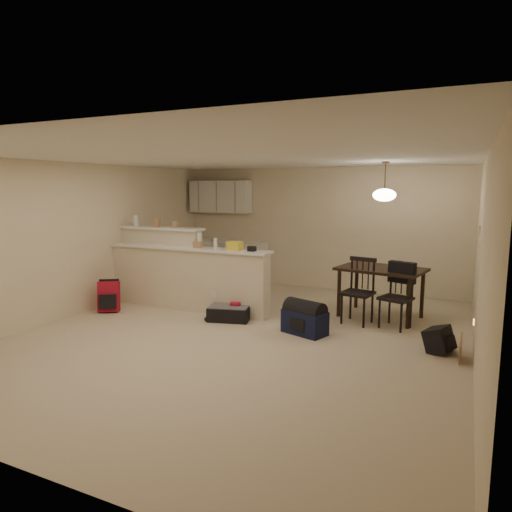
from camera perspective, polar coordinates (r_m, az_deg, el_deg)
The scene contains 22 objects.
room at distance 6.34m, azimuth -1.86°, elevation 0.89°, with size 7.00×7.02×2.50m.
breakfast_bar at distance 8.17m, azimuth -9.76°, elevation -2.07°, with size 3.08×0.58×1.39m.
upper_cabinets at distance 10.25m, azimuth -4.48°, elevation 7.41°, with size 1.40×0.34×0.70m, color white.
kitchen_counter at distance 10.17m, azimuth -3.77°, elevation -0.80°, with size 1.80×0.60×0.90m, color white.
thermostat at distance 7.18m, azimuth 26.12°, elevation 2.92°, with size 0.02×0.12×0.12m, color beige.
jar at distance 8.77m, azimuth -14.78°, elevation 4.30°, with size 0.10×0.10×0.20m, color silver.
cereal_box at distance 8.47m, azimuth -12.26°, elevation 4.11°, with size 0.10×0.07×0.16m, color #AA7D58.
small_box at distance 8.25m, azimuth -10.12°, elevation 3.92°, with size 0.08×0.06×0.12m, color #AA7D58.
bottle_a at distance 7.73m, azimuth -7.11°, elevation 1.98°, with size 0.07×0.07×0.26m, color silver.
bottle_b at distance 7.57m, azimuth -5.10°, elevation 1.57°, with size 0.06×0.06×0.18m, color silver.
bag_lump at distance 7.40m, azimuth -2.67°, elevation 1.28°, with size 0.22×0.18×0.14m, color #AA7D58.
pouch at distance 7.27m, azimuth -0.52°, elevation 0.92°, with size 0.12×0.10×0.08m, color #AA7D58.
extra_item_x at distance 7.75m, azimuth -7.29°, elevation 1.45°, with size 0.14×0.10×0.11m, color #AA7D58.
dining_table at distance 7.62m, azimuth 15.37°, elevation -2.17°, with size 1.45×1.10×0.82m.
pendant_lamp at distance 7.50m, azimuth 15.76°, elevation 7.42°, with size 0.36×0.36×0.62m.
dining_chair_near at distance 7.23m, azimuth 12.57°, elevation -4.32°, with size 0.45×0.42×1.02m, color black, non-canonical shape.
dining_chair_far at distance 7.14m, azimuth 17.08°, elevation -4.86°, with size 0.42×0.40×0.97m, color black, non-canonical shape.
suitcase at distance 7.34m, azimuth -3.35°, elevation -7.17°, with size 0.64×0.42×0.22m, color black.
red_backpack at distance 8.19m, azimuth -17.91°, elevation -4.84°, with size 0.34×0.21×0.52m, color #AC132A.
navy_duffel at distance 6.69m, azimuth 6.11°, elevation -8.23°, with size 0.62×0.34×0.34m, color #101634.
black_daypack at distance 6.40m, azimuth 21.89°, elevation -9.70°, with size 0.36×0.25×0.32m, color black.
cardboard_sheet at distance 6.18m, azimuth 24.19°, elevation -10.61°, with size 0.38×0.02×0.29m, color #AA7D58.
Camera 1 is at (2.84, -5.60, 2.09)m, focal length 32.00 mm.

